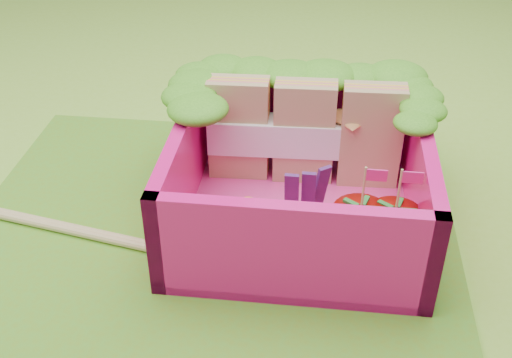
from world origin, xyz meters
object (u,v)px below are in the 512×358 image
Objects in this scene: strawberry_left at (359,231)px; strawberry_right at (393,232)px; bento_box at (300,178)px; broccoli at (191,219)px; chopsticks at (33,221)px; sandwich_stack at (305,133)px.

strawberry_left is 1.02× the size of strawberry_right.
bento_box is 0.56m from strawberry_right.
broccoli is 0.94m from chopsticks.
chopsticks is (-1.72, 0.10, -0.17)m from strawberry_left.
broccoli is 0.64× the size of strawberry_left.
strawberry_right reaches higher than chopsticks.
sandwich_stack is at bearing 21.50° from chopsticks.
bento_box is 0.59× the size of chopsticks.
broccoli is (-0.51, -0.34, -0.06)m from bento_box.
strawberry_left reaches higher than bento_box.
sandwich_stack is at bearing 53.41° from broccoli.
broccoli is at bearing -146.29° from bento_box.
sandwich_stack reaches higher than chopsticks.
bento_box is 2.60× the size of strawberry_right.
strawberry_left is 1.74m from chopsticks.
sandwich_stack reaches higher than broccoli.
sandwich_stack is 0.74m from strawberry_left.
strawberry_right reaches higher than broccoli.
strawberry_left is 0.17m from strawberry_right.
strawberry_left is (0.82, 0.04, -0.03)m from broccoli.
sandwich_stack is 0.49× the size of chopsticks.
chopsticks is at bearing 176.73° from strawberry_left.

